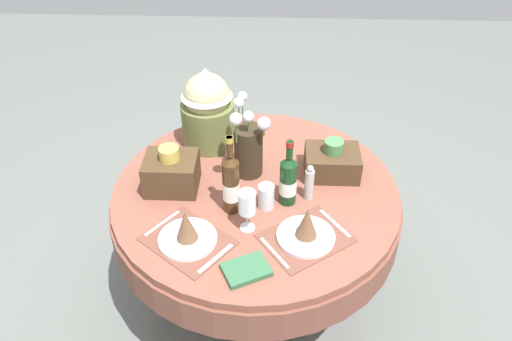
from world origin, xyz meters
TOP-DOWN VIEW (x-y plane):
  - ground at (0.00, 0.00)m, footprint 8.00×8.00m
  - dining_table at (0.00, 0.00)m, footprint 1.34×1.34m
  - place_setting_left at (-0.26, -0.34)m, footprint 0.43×0.41m
  - place_setting_right at (0.22, -0.31)m, footprint 0.43×0.41m
  - flower_vase at (-0.04, 0.12)m, footprint 0.17×0.23m
  - wine_bottle_left at (0.14, -0.08)m, footprint 0.08×0.08m
  - wine_bottle_centre at (-0.10, -0.14)m, footprint 0.07×0.07m
  - wine_glass_left at (-0.02, -0.26)m, footprint 0.07×0.07m
  - tumbler_near_left at (0.05, -0.12)m, footprint 0.07×0.07m
  - pepper_mill at (0.24, -0.05)m, footprint 0.04×0.04m
  - book_on_table at (-0.02, -0.49)m, footprint 0.21×0.19m
  - gift_tub_back_left at (-0.25, 0.36)m, footprint 0.27×0.27m
  - woven_basket_side_left at (-0.38, 0.00)m, footprint 0.24×0.20m
  - woven_basket_side_right at (0.35, 0.13)m, footprint 0.25×0.20m

SIDE VIEW (x-z plane):
  - ground at x=0.00m, z-range 0.00..0.00m
  - dining_table at x=0.00m, z-range 0.24..0.97m
  - book_on_table at x=-0.02m, z-range 0.73..0.76m
  - place_setting_left at x=-0.26m, z-range 0.70..0.86m
  - place_setting_right at x=0.22m, z-range 0.70..0.86m
  - tumbler_near_left at x=0.05m, z-range 0.73..0.85m
  - woven_basket_side_right at x=0.35m, z-range 0.71..0.89m
  - pepper_mill at x=0.24m, z-range 0.73..0.91m
  - woven_basket_side_left at x=-0.38m, z-range 0.71..0.93m
  - wine_bottle_left at x=0.14m, z-range 0.69..1.02m
  - wine_glass_left at x=-0.02m, z-range 0.77..0.97m
  - wine_bottle_centre at x=-0.10m, z-range 0.69..1.07m
  - flower_vase at x=-0.04m, z-range 0.69..1.09m
  - gift_tub_back_left at x=-0.25m, z-range 0.75..1.17m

